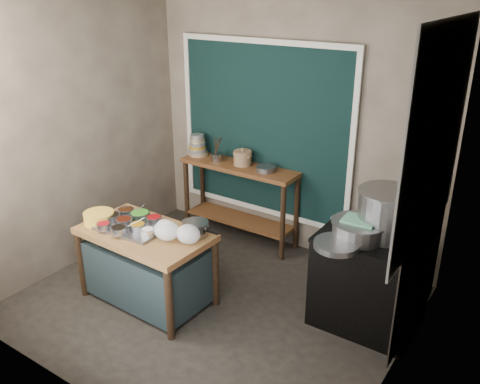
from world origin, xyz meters
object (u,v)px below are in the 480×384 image
Objects in this scene: prep_table at (147,266)px; ceramic_crock at (242,159)px; saucepan at (196,229)px; condiment_tray at (133,227)px; stock_pot at (387,213)px; yellow_basin at (99,218)px; utensil_cup at (217,157)px; back_counter at (239,202)px; steamer at (359,230)px; stove_block at (369,282)px.

ceramic_crock is (0.03, 1.60, 0.65)m from prep_table.
saucepan is 1.46m from ceramic_crock.
condiment_tray is 2.33m from stock_pot.
saucepan is at bearing -73.39° from ceramic_crock.
yellow_basin is 1.69m from utensil_cup.
prep_table is 5.11× the size of saucepan.
utensil_cup reaches higher than yellow_basin.
utensil_cup is 0.28× the size of stock_pot.
saucepan is (0.44, -1.37, 0.34)m from back_counter.
condiment_tray reaches higher than prep_table.
back_counter reaches higher than yellow_basin.
condiment_tray is 2.16× the size of yellow_basin.
steamer is at bearing 24.37° from prep_table.
steamer is (2.28, 0.86, 0.15)m from yellow_basin.
yellow_basin is 0.55× the size of stock_pot.
stock_pot is (1.51, 0.72, 0.27)m from saucepan.
condiment_tray is 1.19× the size of stock_pot.
back_counter is 6.55× the size of ceramic_crock.
back_counter is 2.15m from stock_pot.
utensil_cup is (-0.30, 1.56, 0.62)m from prep_table.
condiment_tray is 2.09m from steamer.
steamer is (-0.17, -0.18, -0.13)m from stock_pot.
condiment_tray is 0.37m from yellow_basin.
yellow_basin is 2.68m from stock_pot.
stove_block is 1.69× the size of stock_pot.
yellow_basin is 0.99m from saucepan.
saucepan is 1.70m from stock_pot.
prep_table is at bearing 4.19° from condiment_tray.
stock_pot is (1.96, 0.94, 0.71)m from prep_table.
prep_table is at bearing -91.19° from ceramic_crock.
back_counter is 2.03m from steamer.
stock_pot is 1.09× the size of steamer.
ceramic_crock reaches higher than saucepan.
utensil_cup is at bearing 158.96° from steamer.
stove_block reaches higher than condiment_tray.
condiment_tray is 0.63m from saucepan.
yellow_basin is 2.45m from steamer.
utensil_cup is 2.35m from stock_pot.
prep_table is at bearing -157.22° from steamer.
stove_block is (1.91, 0.85, 0.05)m from prep_table.
prep_table is 2.57× the size of steamer.
steamer is at bearing -132.26° from stock_pot.
stock_pot is at bearing 24.26° from condiment_tray.
utensil_cup reaches higher than prep_table.
stove_block is 4.06× the size of ceramic_crock.
prep_table is 1.70m from utensil_cup.
condiment_tray is at bearing -96.14° from ceramic_crock.
stove_block is at bearing -21.02° from back_counter.
ceramic_crock is at bearing 7.36° from utensil_cup.
stove_block is 3.68× the size of saucepan.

